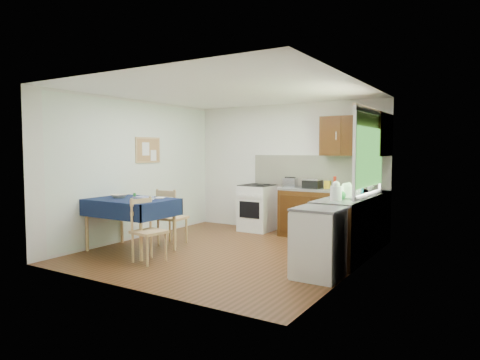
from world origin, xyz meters
The scene contains 33 objects.
floor centered at (0.00, 0.00, 0.00)m, with size 4.20×4.20×0.00m, color #462A12.
ceiling centered at (0.00, 0.00, 2.50)m, with size 4.00×4.20×0.02m, color white.
wall_back centered at (0.00, 2.10, 1.25)m, with size 4.00×0.02×2.50m, color silver.
wall_front centered at (0.00, -2.10, 1.25)m, with size 4.00×0.02×2.50m, color silver.
wall_left centered at (-2.00, 0.00, 1.25)m, with size 0.02×4.20×2.50m, color white.
wall_right centered at (2.00, 0.00, 1.25)m, with size 0.02×4.20×2.50m, color silver.
base_cabinets centered at (1.36, 1.26, 0.43)m, with size 1.90×2.30×0.86m.
worktop_back centered at (1.05, 1.80, 0.88)m, with size 1.90×0.60×0.04m, color slate.
worktop_right centered at (1.70, 0.65, 0.88)m, with size 0.60×1.70×0.04m, color slate.
worktop_corner centered at (1.70, 1.80, 0.88)m, with size 0.60×0.60×0.04m, color slate.
splashback centered at (0.65, 2.08, 1.20)m, with size 2.70×0.02×0.60m, color white.
upper_cabinets centered at (1.52, 1.80, 1.85)m, with size 1.20×0.85×0.70m.
stove centered at (-0.50, 1.80, 0.46)m, with size 0.60×0.61×0.92m.
window centered at (1.97, 0.70, 1.65)m, with size 0.04×1.48×1.26m.
fridge centered at (1.70, -0.55, 0.44)m, with size 0.58×0.60×0.89m.
corkboard centered at (-1.97, 0.30, 1.60)m, with size 0.04×0.62×0.47m.
dining_table centered at (-1.36, -0.76, 0.73)m, with size 1.37×0.93×0.83m.
chair_far centered at (-1.11, -0.08, 0.50)m, with size 0.47×0.47×0.95m.
chair_near centered at (-0.68, -1.10, 0.49)m, with size 0.46×0.46×0.92m.
toaster centered at (0.22, 1.79, 0.99)m, with size 0.25×0.16×0.20m.
sandwich_press centered at (0.66, 1.79, 0.99)m, with size 0.31×0.27×0.18m.
sauce_bottle centered at (1.11, 1.75, 1.02)m, with size 0.05×0.05×0.24m, color red.
yellow_packet centered at (0.93, 1.88, 0.97)m, with size 0.11×0.07×0.14m, color yellow.
dish_rack centered at (1.71, 0.57, 0.93)m, with size 0.47×0.36×0.22m.
kettle centered at (1.67, 0.17, 1.02)m, with size 0.16×0.16×0.27m.
cup centered at (1.74, 1.73, 0.95)m, with size 0.12×0.12×0.10m, color silver.
soap_bottle_a centered at (1.65, 1.27, 1.06)m, with size 0.12×0.12×0.32m, color white.
soap_bottle_b centered at (1.67, 1.31, 1.01)m, with size 0.09×0.10×0.21m, color #1E6EB1.
soap_bottle_c centered at (1.69, 0.34, 0.98)m, with size 0.13×0.13×0.17m, color #217B3B.
plate_bowl centered at (-1.60, -0.77, 0.86)m, with size 0.24×0.24×0.06m, color beige.
book centered at (-1.06, -0.50, 0.84)m, with size 0.15×0.20×0.02m, color white.
spice_jar centered at (-1.29, -0.72, 0.88)m, with size 0.04×0.04×0.09m, color #268E35.
tea_towel centered at (-1.07, -0.76, 0.86)m, with size 0.27×0.21×0.05m, color navy.
Camera 1 is at (3.62, -5.55, 1.60)m, focal length 32.00 mm.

